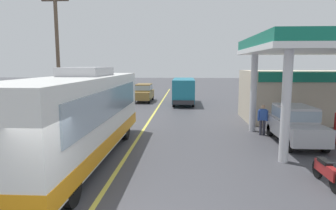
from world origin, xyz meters
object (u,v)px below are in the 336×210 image
(minibus_opposing_lane, at_px, (184,89))
(pedestrian_near_pump, at_px, (263,118))
(car_trailing_behind_bus, at_px, (144,92))
(motorcycle_parked_forecourt, at_px, (326,171))
(car_at_pump, at_px, (295,122))
(coach_bus_main, at_px, (80,117))

(minibus_opposing_lane, relative_size, pedestrian_near_pump, 3.69)
(pedestrian_near_pump, xyz_separation_m, car_trailing_behind_bus, (-8.50, 14.26, 0.08))
(motorcycle_parked_forecourt, bearing_deg, car_at_pump, 80.54)
(car_at_pump, relative_size, pedestrian_near_pump, 2.53)
(coach_bus_main, distance_m, car_at_pump, 10.00)
(coach_bus_main, relative_size, motorcycle_parked_forecourt, 6.13)
(car_at_pump, distance_m, pedestrian_near_pump, 1.92)
(coach_bus_main, height_order, pedestrian_near_pump, coach_bus_main)
(pedestrian_near_pump, bearing_deg, coach_bus_main, -150.93)
(minibus_opposing_lane, bearing_deg, pedestrian_near_pump, -70.74)
(coach_bus_main, xyz_separation_m, motorcycle_parked_forecourt, (8.63, -2.00, -1.28))
(pedestrian_near_pump, bearing_deg, car_trailing_behind_bus, 120.78)
(motorcycle_parked_forecourt, distance_m, pedestrian_near_pump, 6.67)
(coach_bus_main, relative_size, pedestrian_near_pump, 6.65)
(minibus_opposing_lane, height_order, car_trailing_behind_bus, minibus_opposing_lane)
(minibus_opposing_lane, distance_m, car_trailing_behind_bus, 4.54)
(motorcycle_parked_forecourt, xyz_separation_m, car_trailing_behind_bus, (-8.78, 20.91, 0.57))
(coach_bus_main, xyz_separation_m, pedestrian_near_pump, (8.35, 4.64, -0.79))
(car_at_pump, height_order, car_trailing_behind_bus, same)
(coach_bus_main, relative_size, car_at_pump, 2.63)
(coach_bus_main, bearing_deg, car_at_pump, 18.06)
(coach_bus_main, height_order, car_at_pump, coach_bus_main)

